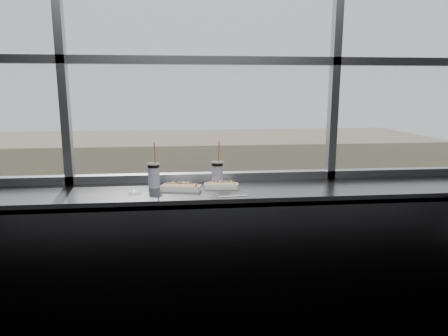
{
  "coord_description": "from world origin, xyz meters",
  "views": [
    {
      "loc": [
        -0.16,
        -1.5,
        1.79
      ],
      "look_at": [
        0.12,
        1.23,
        1.25
      ],
      "focal_mm": 32.0,
      "sensor_mm": 36.0,
      "label": 1
    }
  ],
  "objects": [
    {
      "name": "car_near_b",
      "position": [
        -5.46,
        17.5,
        -9.85
      ],
      "size": [
        3.47,
        6.82,
        2.18
      ],
      "primitive_type": "imported",
      "rotation": [
        0.0,
        0.0,
        1.69
      ],
      "color": "black",
      "rests_on": "street_asphalt"
    },
    {
      "name": "hotdog_tray_right",
      "position": [
        0.11,
        1.24,
        1.12
      ],
      "size": [
        0.25,
        0.1,
        0.06
      ],
      "rotation": [
        0.0,
        0.0,
        -0.11
      ],
      "color": "white",
      "rests_on": "counter"
    },
    {
      "name": "far_sidewalk",
      "position": [
        0.0,
        29.5,
        -10.98
      ],
      "size": [
        80.0,
        6.0,
        0.04
      ],
      "primitive_type": "cube",
      "color": "beige",
      "rests_on": "plaza_ground"
    },
    {
      "name": "pedestrian_c",
      "position": [
        6.37,
        29.55,
        -10.01
      ],
      "size": [
        0.63,
        0.84,
        1.9
      ],
      "primitive_type": "imported",
      "rotation": [
        0.0,
        0.0,
        4.71
      ],
      "color": "#66605B",
      "rests_on": "far_sidewalk"
    },
    {
      "name": "wall_back_lower",
      "position": [
        0.0,
        1.5,
        0.55
      ],
      "size": [
        6.0,
        0.0,
        6.0
      ],
      "primitive_type": "plane",
      "rotation": [
        1.57,
        0.0,
        0.0
      ],
      "color": "black",
      "rests_on": "ground"
    },
    {
      "name": "car_near_d",
      "position": [
        5.69,
        17.5,
        -9.79
      ],
      "size": [
        2.99,
        6.94,
        2.3
      ],
      "primitive_type": "imported",
      "rotation": [
        0.0,
        0.0,
        1.55
      ],
      "color": "#B3B3B3",
      "rests_on": "street_asphalt"
    },
    {
      "name": "window_mullions",
      "position": [
        0.0,
        1.5,
        2.3
      ],
      "size": [
        6.0,
        0.08,
        2.4
      ],
      "primitive_type": null,
      "color": "gray",
      "rests_on": "ground"
    },
    {
      "name": "soda_cup_right",
      "position": [
        0.09,
        1.34,
        1.2
      ],
      "size": [
        0.09,
        0.09,
        0.33
      ],
      "color": "white",
      "rests_on": "counter"
    },
    {
      "name": "car_far_b",
      "position": [
        1.54,
        25.5,
        -9.97
      ],
      "size": [
        3.16,
        6.1,
        1.95
      ],
      "primitive_type": "imported",
      "rotation": [
        0.0,
        0.0,
        1.7
      ],
      "color": "#943500",
      "rests_on": "street_asphalt"
    },
    {
      "name": "car_near_e",
      "position": [
        12.94,
        17.5,
        -9.9
      ],
      "size": [
        3.12,
        6.43,
        2.08
      ],
      "primitive_type": "imported",
      "rotation": [
        0.0,
        0.0,
        1.48
      ],
      "color": "#6D4FB3",
      "rests_on": "street_asphalt"
    },
    {
      "name": "window_glass",
      "position": [
        0.0,
        1.52,
        2.3
      ],
      "size": [
        6.0,
        0.0,
        6.0
      ],
      "primitive_type": "plane",
      "rotation": [
        1.57,
        0.0,
        0.0
      ],
      "color": "silver",
      "rests_on": "ground"
    },
    {
      "name": "pedestrian_d",
      "position": [
        9.61,
        30.23,
        -9.86
      ],
      "size": [
        0.73,
        0.98,
        2.2
      ],
      "primitive_type": "imported",
      "rotation": [
        0.0,
        0.0,
        1.57
      ],
      "color": "#66605B",
      "rests_on": "far_sidewalk"
    },
    {
      "name": "street_asphalt",
      "position": [
        0.0,
        21.5,
        -10.97
      ],
      "size": [
        80.0,
        10.0,
        0.06
      ],
      "primitive_type": "cube",
      "color": "black",
      "rests_on": "plaza_ground"
    },
    {
      "name": "loose_straw",
      "position": [
        0.16,
        1.01,
        1.1
      ],
      "size": [
        0.2,
        0.03,
        0.01
      ],
      "primitive_type": "cylinder",
      "rotation": [
        0.0,
        1.57,
        0.13
      ],
      "color": "white",
      "rests_on": "counter"
    },
    {
      "name": "pedestrian_b",
      "position": [
        -0.61,
        29.15,
        -9.81
      ],
      "size": [
        1.02,
        0.77,
        2.3
      ],
      "primitive_type": "imported",
      "color": "#66605B",
      "rests_on": "far_sidewalk"
    },
    {
      "name": "soda_cup_left",
      "position": [
        -0.37,
        1.32,
        1.2
      ],
      "size": [
        0.09,
        0.09,
        0.33
      ],
      "color": "white",
      "rests_on": "counter"
    },
    {
      "name": "car_far_a",
      "position": [
        -9.18,
        25.5,
        -9.95
      ],
      "size": [
        2.7,
        6.02,
        1.97
      ],
      "primitive_type": "imported",
      "rotation": [
        0.0,
        0.0,
        1.53
      ],
      "color": "black",
      "rests_on": "street_asphalt"
    },
    {
      "name": "counter",
      "position": [
        0.0,
        1.23,
        1.07
      ],
      "size": [
        6.0,
        0.55,
        0.06
      ],
      "primitive_type": "cube",
      "color": "slate",
      "rests_on": "ground"
    },
    {
      "name": "tree_center",
      "position": [
        1.39,
        29.5,
        -7.38
      ],
      "size": [
        3.41,
        3.41,
        5.33
      ],
      "color": "#47382B",
      "rests_on": "far_sidewalk"
    },
    {
      "name": "far_building",
      "position": [
        0.0,
        39.5,
        -7.0
      ],
      "size": [
        50.0,
        14.0,
        8.0
      ],
      "primitive_type": "cube",
      "color": "gray",
      "rests_on": "plaza_ground"
    },
    {
      "name": "wrapper",
      "position": [
        -0.5,
        1.17,
        1.11
      ],
      "size": [
        0.1,
        0.07,
        0.02
      ],
      "primitive_type": "ellipsoid",
      "color": "silver",
      "rests_on": "counter"
    },
    {
      "name": "tree_left",
      "position": [
        -8.43,
        29.5,
        -7.97
      ],
      "size": [
        2.86,
        2.86,
        4.47
      ],
      "color": "#47382B",
      "rests_on": "far_sidewalk"
    },
    {
      "name": "plaza_ground",
      "position": [
        0.0,
        45.0,
        -11.0
      ],
      "size": [
        120.0,
        120.0,
        0.0
      ],
      "primitive_type": "plane",
      "color": "beige",
      "rests_on": "ground"
    },
    {
      "name": "counter_fascia",
      "position": [
        0.0,
        0.97,
        0.55
      ],
      "size": [
        6.0,
        0.04,
        1.04
      ],
      "primitive_type": "cube",
      "color": "slate",
      "rests_on": "ground"
    },
    {
      "name": "tree_right",
      "position": [
        11.07,
        29.5,
        -8.02
      ],
      "size": [
        2.81,
        2.81,
        4.39
      ],
      "color": "#47382B",
      "rests_on": "far_sidewalk"
    },
    {
      "name": "hotdog_tray_left",
      "position": [
        -0.18,
        1.2,
        1.13
      ],
      "size": [
        0.28,
        0.14,
        0.07
      ],
      "rotation": [
        0.0,
        0.0,
        -0.21
      ],
      "color": "white",
      "rests_on": "counter"
    }
  ]
}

